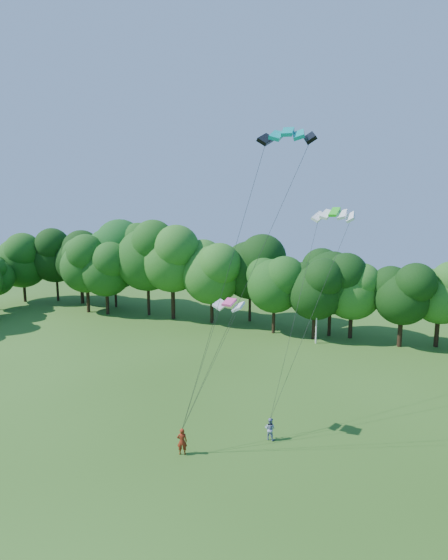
% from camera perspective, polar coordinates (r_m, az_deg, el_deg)
% --- Properties ---
extents(ground, '(160.00, 160.00, 0.00)m').
position_cam_1_polar(ground, '(26.10, -13.60, -27.58)').
color(ground, '#284C14').
rests_on(ground, ground).
extents(utility_pole, '(1.47, 0.23, 7.33)m').
position_cam_1_polar(utility_pole, '(50.99, 12.03, -4.02)').
color(utility_pole, silver).
rests_on(utility_pole, ground).
extents(kite_flyer_left, '(0.77, 0.66, 1.77)m').
position_cam_1_polar(kite_flyer_left, '(29.73, -5.50, -20.24)').
color(kite_flyer_left, maroon).
rests_on(kite_flyer_left, ground).
extents(kite_flyer_right, '(0.80, 0.65, 1.55)m').
position_cam_1_polar(kite_flyer_right, '(31.38, 6.02, -18.76)').
color(kite_flyer_right, '#8895BD').
rests_on(kite_flyer_right, ground).
extents(kite_teal, '(3.31, 1.86, 0.72)m').
position_cam_1_polar(kite_teal, '(26.30, 8.32, 18.60)').
color(kite_teal, '#059F99').
rests_on(kite_teal, ground).
extents(kite_green, '(3.17, 1.61, 0.73)m').
position_cam_1_polar(kite_green, '(34.52, 14.23, 8.60)').
color(kite_green, '#2BE522').
rests_on(kite_green, ground).
extents(kite_pink, '(2.08, 1.11, 0.40)m').
position_cam_1_polar(kite_pink, '(28.70, 0.67, -2.91)').
color(kite_pink, '#FE4697').
rests_on(kite_pink, ground).
extents(tree_back_west, '(10.64, 10.64, 15.48)m').
position_cam_1_polar(tree_back_west, '(69.12, -14.22, 4.39)').
color(tree_back_west, '#322214').
rests_on(tree_back_west, ground).
extents(tree_back_center, '(8.37, 8.37, 12.17)m').
position_cam_1_polar(tree_back_center, '(53.64, 13.86, 0.73)').
color(tree_back_center, '#332414').
rests_on(tree_back_center, ground).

